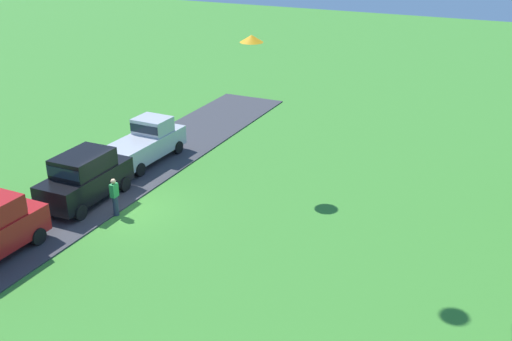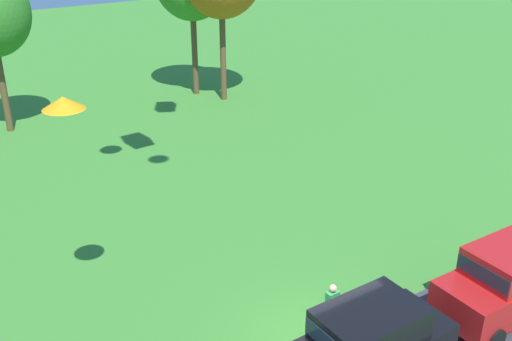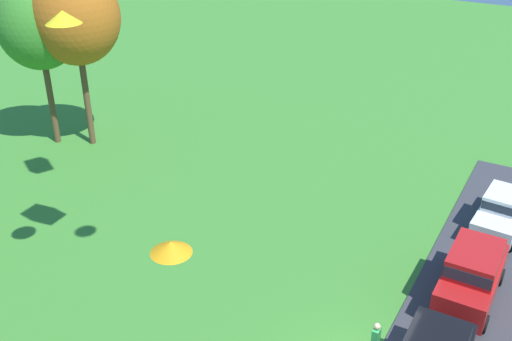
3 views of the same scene
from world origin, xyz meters
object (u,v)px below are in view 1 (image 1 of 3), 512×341
Objects in this scene: person_on_lawn at (115,197)px; kite_delta_trailing_tail at (252,39)px; car_pickup_far_end at (147,141)px; car_suv_mid_row at (85,176)px.

person_on_lawn is 9.11m from kite_delta_trailing_tail.
car_pickup_far_end is 6.17m from person_on_lawn.
car_pickup_far_end is 8.44m from kite_delta_trailing_tail.
kite_delta_trailing_tail reaches higher than car_suv_mid_row.
car_suv_mid_row reaches higher than person_on_lawn.
person_on_lawn is at bearing -34.00° from kite_delta_trailing_tail.
car_pickup_far_end is 4.81× the size of kite_delta_trailing_tail.
car_pickup_far_end is at bearing -158.03° from person_on_lawn.
kite_delta_trailing_tail is (-5.15, 5.77, 5.63)m from car_suv_mid_row.
kite_delta_trailing_tail is at bearing 89.29° from car_pickup_far_end.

